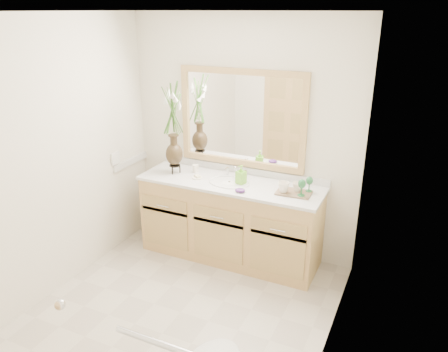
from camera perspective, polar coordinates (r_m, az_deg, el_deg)
The scene contains 23 objects.
floor at distance 3.91m, azimuth -5.68°, elevation -17.27°, with size 2.60×2.60×0.00m, color beige.
ceiling at distance 3.07m, azimuth -7.38°, elevation 20.56°, with size 2.40×2.60×0.02m, color white.
wall_back at distance 4.40m, azimuth 2.38°, elevation 4.96°, with size 2.40×0.02×2.40m, color silver.
wall_front at distance 2.42m, azimuth -22.86°, elevation -11.02°, with size 2.40×0.02×2.40m, color silver.
wall_left at distance 4.04m, azimuth -21.16°, elevation 2.02°, with size 0.02×2.60×2.40m, color silver.
wall_right at distance 2.91m, azimuth 14.31°, elevation -4.40°, with size 0.02×2.60×2.40m, color silver.
vanity at distance 4.45m, azimuth 0.79°, elevation -5.91°, with size 1.80×0.55×0.80m.
counter at distance 4.28m, azimuth 0.82°, elevation -0.95°, with size 1.84×0.57×0.03m, color silver.
sink at distance 4.28m, azimuth 0.72°, elevation -1.51°, with size 0.38×0.34×0.23m.
mirror at distance 4.33m, azimuth 2.31°, elevation 7.50°, with size 1.32×0.04×0.97m.
switch_plate at distance 4.62m, azimuth -14.02°, elevation 2.26°, with size 0.02×0.12×0.12m, color white.
door at distance 2.73m, azimuth -26.42°, elevation -12.64°, with size 0.80×0.03×2.00m, color tan.
grab_bar at distance 2.19m, azimuth -7.67°, elevation -21.13°, with size 0.03×0.03×0.55m, color silver.
flower_vase at distance 4.37m, azimuth -6.72°, elevation 7.48°, with size 0.21×0.21×0.84m.
tumbler at distance 4.52m, azimuth -3.73°, elevation 0.97°, with size 0.06×0.06×0.08m, color white.
soap_dish at distance 4.37m, azimuth -3.51°, elevation -0.17°, with size 0.10×0.10×0.03m.
soap_bottle at distance 4.21m, azimuth 2.24°, elevation 0.09°, with size 0.07×0.08×0.16m, color #71C82F.
purple_dish at distance 4.03m, azimuth 2.12°, elevation -1.88°, with size 0.10×0.08×0.03m, color #50256F.
tray at distance 4.06m, azimuth 9.11°, elevation -2.17°, with size 0.31×0.21×0.02m, color brown.
mug_left at distance 4.01m, azimuth 7.79°, elevation -1.41°, with size 0.10×0.10×0.10m, color white.
mug_right at distance 4.06m, azimuth 9.54°, elevation -1.37°, with size 0.09×0.08×0.09m, color white.
goblet_front at distance 3.94m, azimuth 10.13°, elevation -1.13°, with size 0.07×0.07×0.16m.
goblet_back at distance 4.06m, azimuth 11.10°, elevation -0.71°, with size 0.06×0.06×0.14m.
Camera 1 is at (1.63, -2.61, 2.41)m, focal length 35.00 mm.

